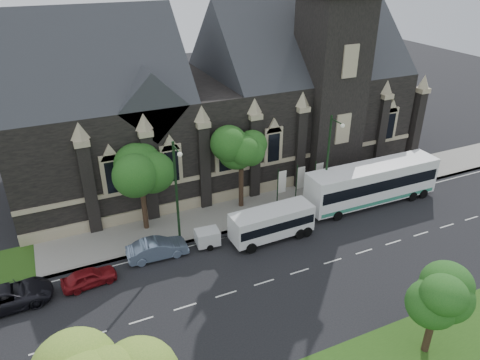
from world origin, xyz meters
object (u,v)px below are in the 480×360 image
street_lamp_near (329,158)px  street_lamp_mid (177,189)px  tree_walk_right (242,149)px  box_trailer (207,237)px  tree_walk_left (142,168)px  banner_flag_center (299,180)px  banner_flag_left (281,184)px  car_far_black (9,297)px  tour_coach (372,183)px  car_far_red (89,277)px  sedan (157,249)px  shuttle_bus (272,222)px  tree_park_east (440,287)px  banner_flag_right (317,176)px

street_lamp_near → street_lamp_mid: size_ratio=1.00×
tree_walk_right → box_trailer: 8.69m
street_lamp_near → tree_walk_left: bearing=167.1°
banner_flag_center → tree_walk_right: bearing=161.4°
banner_flag_left → car_far_black: 23.37m
tour_coach → banner_flag_center: bearing=155.9°
car_far_red → car_far_black: (-5.20, 0.01, 0.12)m
tree_walk_right → tree_walk_left: size_ratio=1.02×
box_trailer → banner_flag_left: bearing=24.7°
banner_flag_center → tree_walk_left: bearing=173.1°
street_lamp_near → sedan: size_ratio=1.91×
sedan → shuttle_bus: bearing=-96.8°
shuttle_bus → box_trailer: size_ratio=2.55×
tree_park_east → sedan: bearing=128.5°
tree_park_east → box_trailer: (-8.26, 15.29, -3.79)m
tree_walk_right → car_far_red: tree_walk_right is taller
street_lamp_mid → sedan: bearing=-157.6°
car_far_black → banner_flag_right: bearing=-84.0°
car_far_black → street_lamp_mid: bearing=-83.1°
car_far_red → car_far_black: size_ratio=0.69×
street_lamp_near → banner_flag_center: 3.74m
banner_flag_right → car_far_black: (-26.98, -3.95, -1.61)m
tree_walk_right → banner_flag_left: tree_walk_right is taller
banner_flag_right → street_lamp_near: bearing=-98.6°
car_far_red → car_far_black: 5.21m
street_lamp_near → car_far_black: street_lamp_near is taller
tree_walk_right → banner_flag_left: 4.92m
banner_flag_right → tour_coach: size_ratio=0.30×
banner_flag_left → tour_coach: size_ratio=0.30×
banner_flag_left → banner_flag_center: bearing=0.0°
tree_park_east → banner_flag_right: 18.91m
tour_coach → car_far_black: bearing=-177.4°
tree_walk_left → car_far_black: bearing=-152.6°
tree_walk_right → car_far_black: 21.30m
tree_walk_right → box_trailer: tree_walk_right is taller
street_lamp_mid → tour_coach: size_ratio=0.68×
tree_walk_right → banner_flag_right: (7.08, -1.71, -3.43)m
street_lamp_mid → box_trailer: 4.83m
banner_flag_left → tour_coach: 8.71m
street_lamp_near → street_lamp_mid: (-14.00, 0.00, 0.00)m
tree_walk_right → banner_flag_right: size_ratio=1.95×
banner_flag_center → car_far_red: 20.24m
tree_walk_right → car_far_red: (-14.70, -5.67, -5.16)m
banner_flag_center → banner_flag_right: same height
tree_walk_left → street_lamp_mid: (1.80, -3.61, -0.62)m
street_lamp_mid → shuttle_bus: (7.16, -2.31, -3.54)m
banner_flag_center → tour_coach: bearing=-24.7°
street_lamp_near → box_trailer: 12.87m
tree_walk_left → car_far_black: 13.24m
tree_walk_right → street_lamp_mid: size_ratio=0.87×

